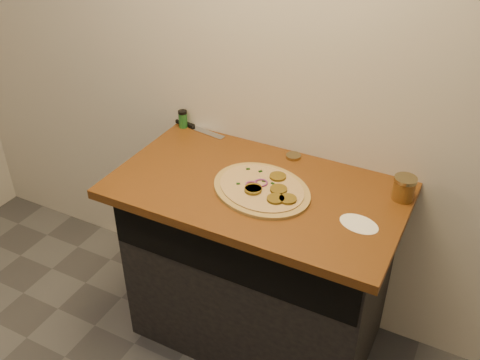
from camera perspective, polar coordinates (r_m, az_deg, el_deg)
The scene contains 8 objects.
cabinet at distance 2.51m, azimuth 1.98°, elevation -9.20°, with size 1.10×0.60×0.86m, color black.
countertop at distance 2.21m, azimuth 1.86°, elevation -1.02°, with size 1.20×0.70×0.04m, color brown.
pizza at distance 2.16m, azimuth 2.38°, elevation -0.95°, with size 0.55×0.55×0.03m.
chefs_knife at distance 2.63m, azimuth -4.81°, elevation 5.58°, with size 0.29×0.08×0.02m.
mason_jar_lid at distance 2.39m, azimuth 5.72°, elevation 2.54°, with size 0.07×0.07×0.01m, color #908053.
salsa_jar at distance 2.19m, azimuth 17.09°, elevation -0.83°, with size 0.09×0.09×0.10m.
spice_shaker at distance 2.64m, azimuth -6.11°, elevation 6.50°, with size 0.04×0.04×0.09m.
flour_spill at distance 2.04m, azimuth 12.57°, elevation -4.60°, with size 0.15×0.15×0.00m, color white.
Camera 1 is at (0.77, -0.23, 2.12)m, focal length 40.00 mm.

